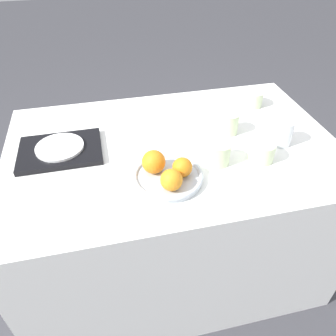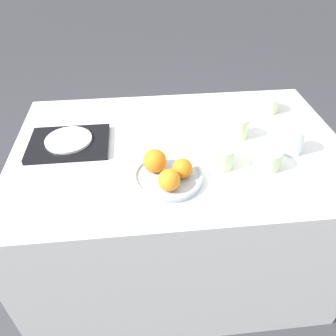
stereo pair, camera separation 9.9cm
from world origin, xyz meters
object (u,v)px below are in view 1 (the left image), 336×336
Objects in this scene: fruit_platter at (168,177)px; cup_0 at (229,123)px; water_glass at (283,133)px; side_plate at (60,147)px; orange_0 at (154,162)px; serving_tray at (61,150)px; cup_3 at (262,151)px; orange_2 at (171,180)px; cup_2 at (253,99)px; orange_1 at (182,167)px; cup_1 at (219,153)px.

fruit_platter is 0.37m from cup_0.
side_plate is (-0.81, 0.13, -0.02)m from water_glass.
orange_0 reaches higher than fruit_platter.
orange_0 is at bearing 139.82° from fruit_platter.
serving_tray is 3.29× the size of cup_3.
fruit_platter is at bearing 86.93° from orange_2.
cup_2 is at bearing 44.17° from orange_2.
cup_3 is (-0.12, -0.07, -0.01)m from water_glass.
orange_2 is at bearing -132.26° from orange_1.
cup_0 reaches higher than orange_1.
cup_0 is at bearing -0.81° from side_plate.
orange_2 is 0.41× the size of side_plate.
orange_2 reaches higher than orange_1.
cup_2 is (0.29, 0.36, -0.01)m from cup_1.
orange_0 is at bearing -171.64° from water_glass.
orange_0 is 0.93× the size of cup_0.
serving_tray is 0.57m from cup_1.
water_glass is at bearing 32.48° from cup_3.
orange_1 is at bearing -25.41° from orange_0.
orange_1 is (0.09, -0.04, -0.01)m from orange_0.
side_plate is at bearing 171.14° from water_glass.
orange_1 is at bearing -137.14° from cup_0.
side_plate is at bearing 161.23° from cup_1.
water_glass reaches higher than orange_0.
orange_1 is at bearing 47.74° from orange_2.
cup_2 is (0.02, 0.30, -0.02)m from water_glass.
orange_2 is 0.36m from cup_3.
cup_1 is at bearing 29.91° from orange_2.
side_plate is (-0.40, 0.24, -0.02)m from orange_1.
water_glass is (0.42, 0.12, -0.00)m from orange_1.
fruit_platter is at bearing -33.90° from serving_tray.
orange_0 is 0.27× the size of serving_tray.
serving_tray is at bearing 148.55° from orange_1.
orange_2 is 0.50m from water_glass.
cup_1 is (0.19, 0.05, 0.03)m from fruit_platter.
cup_1 is (-0.10, -0.17, -0.00)m from cup_0.
side_plate is 0.85m from cup_2.
water_glass is 1.16× the size of cup_0.
orange_0 is at bearing 179.92° from cup_3.
orange_0 is 0.39m from cup_3.
orange_2 is 0.23m from cup_1.
serving_tray is at bearing 163.87° from cup_3.
cup_0 is at bearing 37.26° from fruit_platter.
cup_1 is at bearing 21.69° from orange_1.
water_glass is at bearing 19.93° from orange_2.
fruit_platter is at bearing -174.47° from cup_3.
fruit_platter is 2.97× the size of orange_0.
serving_tray is 0.65m from cup_0.
cup_0 is 0.20m from cup_1.
water_glass is at bearing 8.36° from orange_0.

